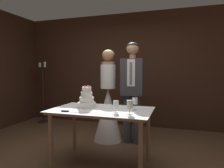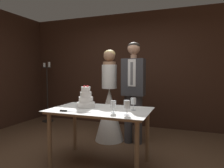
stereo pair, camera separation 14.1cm
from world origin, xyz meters
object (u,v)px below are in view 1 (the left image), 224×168
(tiered_cake, at_px, (87,100))
(wine_glass_near, at_px, (116,104))
(wine_glass_far, at_px, (135,101))
(candle_stand, at_px, (43,95))
(cake_table, at_px, (101,116))
(groom, at_px, (132,87))
(cake_knife, at_px, (71,112))
(wine_glass_middle, at_px, (130,105))
(bride, at_px, (108,107))

(tiered_cake, xyz_separation_m, wine_glass_near, (0.51, -0.22, -0.00))
(wine_glass_far, relative_size, candle_stand, 0.11)
(cake_table, height_order, candle_stand, candle_stand)
(groom, bearing_deg, cake_table, -103.61)
(cake_knife, xyz_separation_m, wine_glass_far, (0.75, 0.39, 0.11))
(wine_glass_near, height_order, candle_stand, candle_stand)
(tiered_cake, bearing_deg, cake_table, -12.39)
(tiered_cake, relative_size, wine_glass_middle, 1.81)
(candle_stand, bearing_deg, groom, -17.08)
(bride, distance_m, groom, 0.61)
(wine_glass_near, relative_size, bride, 0.09)
(bride, bearing_deg, groom, -0.05)
(cake_table, height_order, wine_glass_middle, wine_glass_middle)
(wine_glass_middle, distance_m, groom, 1.21)
(cake_table, height_order, wine_glass_near, wine_glass_near)
(bride, bearing_deg, wine_glass_far, -51.87)
(tiered_cake, height_order, groom, groom)
(wine_glass_far, xyz_separation_m, bride, (-0.69, 0.87, -0.27))
(wine_glass_near, xyz_separation_m, wine_glass_far, (0.19, 0.25, 0.01))
(wine_glass_middle, xyz_separation_m, candle_stand, (-2.70, 1.95, -0.20))
(cake_table, distance_m, wine_glass_middle, 0.55)
(cake_knife, xyz_separation_m, bride, (0.07, 1.26, -0.16))
(wine_glass_far, bearing_deg, groom, 104.33)
(wine_glass_far, bearing_deg, wine_glass_middle, -90.27)
(wine_glass_middle, height_order, bride, bride)
(tiered_cake, distance_m, cake_knife, 0.38)
(cake_table, xyz_separation_m, bride, (-0.23, 0.96, -0.06))
(tiered_cake, distance_m, wine_glass_near, 0.56)
(tiered_cake, xyz_separation_m, bride, (0.02, 0.90, -0.26))
(cake_knife, height_order, wine_glass_middle, wine_glass_middle)
(tiered_cake, bearing_deg, wine_glass_middle, -21.91)
(wine_glass_near, relative_size, candle_stand, 0.10)
(candle_stand, bearing_deg, tiered_cake, -39.72)
(wine_glass_far, bearing_deg, tiered_cake, -177.77)
(cake_table, bearing_deg, wine_glass_middle, -26.68)
(cake_table, relative_size, cake_knife, 3.16)
(wine_glass_far, bearing_deg, wine_glass_near, -127.83)
(wine_glass_near, distance_m, wine_glass_far, 0.32)
(bride, distance_m, candle_stand, 2.16)
(cake_table, distance_m, candle_stand, 2.83)
(wine_glass_near, distance_m, bride, 1.25)
(groom, xyz_separation_m, candle_stand, (-2.48, 0.76, -0.33))
(wine_glass_far, bearing_deg, bride, 128.13)
(cake_table, distance_m, bride, 0.98)
(wine_glass_middle, xyz_separation_m, groom, (-0.22, 1.18, 0.13))
(wine_glass_near, xyz_separation_m, wine_glass_middle, (0.19, -0.06, 0.01))
(candle_stand, bearing_deg, wine_glass_far, -31.16)
(cake_knife, height_order, wine_glass_far, wine_glass_far)
(wine_glass_middle, bearing_deg, cake_table, 153.32)
(wine_glass_middle, bearing_deg, wine_glass_near, 163.01)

